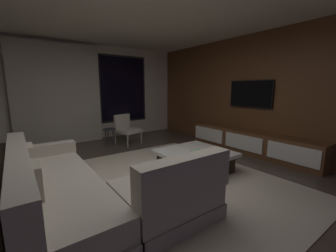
% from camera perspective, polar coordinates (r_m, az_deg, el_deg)
% --- Properties ---
extents(floor, '(9.20, 9.20, 0.00)m').
position_cam_1_polar(floor, '(3.38, -5.79, -15.90)').
color(floor, '#473D33').
extents(back_wall_with_window, '(6.60, 0.30, 2.70)m').
position_cam_1_polar(back_wall_with_window, '(6.42, -23.21, 8.09)').
color(back_wall_with_window, beige).
rests_on(back_wall_with_window, floor).
extents(media_wall, '(0.12, 7.80, 2.70)m').
position_cam_1_polar(media_wall, '(5.28, 24.21, 7.83)').
color(media_wall, brown).
rests_on(media_wall, floor).
extents(area_rug, '(3.20, 3.80, 0.01)m').
position_cam_1_polar(area_rug, '(3.48, 0.23, -14.99)').
color(area_rug, beige).
rests_on(area_rug, floor).
extents(sectional_couch, '(1.98, 2.50, 0.82)m').
position_cam_1_polar(sectional_couch, '(2.76, -21.35, -16.19)').
color(sectional_couch, '#A49C8C').
rests_on(sectional_couch, floor).
extents(coffee_table, '(1.16, 1.16, 0.36)m').
position_cam_1_polar(coffee_table, '(3.93, 7.25, -9.19)').
color(coffee_table, black).
rests_on(coffee_table, floor).
extents(book_stack_on_coffee_table, '(0.24, 0.19, 0.07)m').
position_cam_1_polar(book_stack_on_coffee_table, '(3.70, 8.11, -7.13)').
color(book_stack_on_coffee_table, '#9457D3').
rests_on(book_stack_on_coffee_table, coffee_table).
extents(accent_chair_near_window, '(0.67, 0.68, 0.78)m').
position_cam_1_polar(accent_chair_near_window, '(5.83, -11.24, -0.41)').
color(accent_chair_near_window, '#B2ADA0').
rests_on(accent_chair_near_window, floor).
extents(side_stool, '(0.32, 0.32, 0.46)m').
position_cam_1_polar(side_stool, '(5.65, -15.53, -1.54)').
color(side_stool, '#333338').
rests_on(side_stool, floor).
extents(media_console, '(0.46, 3.10, 0.52)m').
position_cam_1_polar(media_console, '(5.21, 21.25, -4.23)').
color(media_console, brown).
rests_on(media_console, floor).
extents(mounted_tv, '(0.05, 1.07, 0.62)m').
position_cam_1_polar(mounted_tv, '(5.32, 21.28, 8.03)').
color(mounted_tv, black).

